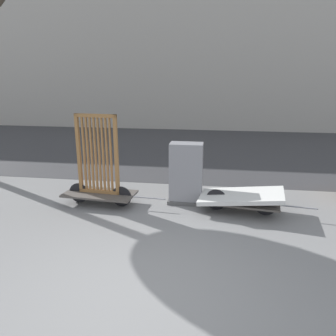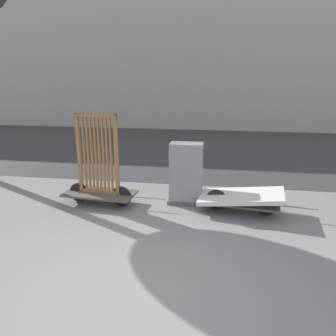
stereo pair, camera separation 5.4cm
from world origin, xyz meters
TOP-DOWN VIEW (x-y plane):
  - ground_plane at (0.00, 0.00)m, footprint 60.00×60.00m
  - road_strip at (0.00, 8.90)m, footprint 56.00×8.84m
  - building_facade at (0.00, 15.32)m, footprint 48.00×4.00m
  - bike_cart_with_bedframe at (-1.49, 2.90)m, footprint 2.25×0.85m
  - bike_cart_with_mattress at (1.51, 2.90)m, footprint 2.34×1.11m
  - utility_cabinet at (0.34, 3.27)m, footprint 0.76×0.45m

SIDE VIEW (x-z plane):
  - ground_plane at x=0.00m, z-range 0.00..0.00m
  - road_strip at x=0.00m, z-range 0.00..0.01m
  - bike_cart_with_mattress at x=1.51m, z-range 0.07..0.57m
  - utility_cabinet at x=0.34m, z-range -0.04..1.30m
  - bike_cart_with_bedframe at x=-1.49m, z-range -0.35..1.62m
  - building_facade at x=0.00m, z-range 0.00..10.52m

